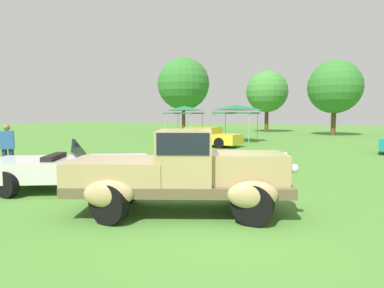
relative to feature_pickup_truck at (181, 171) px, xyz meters
name	(u,v)px	position (x,y,z in m)	size (l,w,h in m)	color
ground_plane	(206,215)	(0.54, 0.03, -0.87)	(120.00, 120.00, 0.00)	#4C8433
feature_pickup_truck	(181,171)	(0.00, 0.00, 0.00)	(4.60, 3.06, 1.70)	brown
neighbor_convertible	(74,168)	(-3.51, 0.67, -0.29)	(4.50, 3.49, 1.40)	silver
show_car_yellow	(205,137)	(-4.71, 13.03, -0.27)	(4.62, 2.22, 1.22)	yellow
spectator_near_truck	(8,147)	(-7.13, 1.39, 0.05)	(0.45, 0.46, 1.69)	#283351
canopy_tent_left_field	(184,109)	(-8.85, 18.59, 1.55)	(2.61, 2.61, 2.71)	#B7B7BC
canopy_tent_center_field	(237,109)	(-3.88, 17.12, 1.55)	(2.83, 2.83, 2.71)	#B7B7BC
treeline_far_left	(183,84)	(-14.37, 29.90, 4.82)	(6.32, 6.32, 8.86)	brown
treeline_mid_left	(267,92)	(-4.50, 31.31, 3.72)	(4.70, 4.70, 6.96)	brown
treeline_center	(335,87)	(2.57, 27.68, 3.70)	(4.98, 4.98, 7.07)	brown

